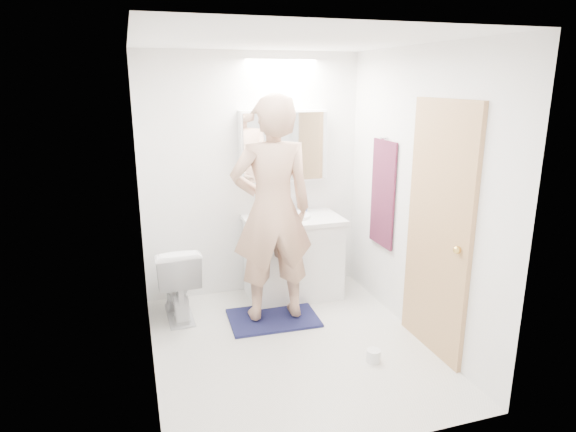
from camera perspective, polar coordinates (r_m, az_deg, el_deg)
name	(u,v)px	position (r m, az deg, el deg)	size (l,w,h in m)	color
floor	(291,346)	(4.24, 0.40, -14.75)	(2.50, 2.50, 0.00)	silver
ceiling	(292,40)	(3.68, 0.47, 19.61)	(2.50, 2.50, 0.00)	white
wall_back	(253,177)	(4.96, -4.08, 4.55)	(2.50, 2.50, 0.00)	white
wall_front	(365,261)	(2.68, 8.82, -5.13)	(2.50, 2.50, 0.00)	white
wall_left	(142,218)	(3.61, -16.42, -0.19)	(2.50, 2.50, 0.00)	white
wall_right	(418,196)	(4.25, 14.69, 2.24)	(2.50, 2.50, 0.00)	white
vanity_cabinet	(293,259)	(5.00, 0.59, -4.96)	(0.90, 0.55, 0.78)	silver
countertop	(293,220)	(4.87, 0.61, -0.44)	(0.95, 0.58, 0.04)	silver
sink_basin	(292,216)	(4.89, 0.50, 0.05)	(0.36, 0.36, 0.03)	white
faucet	(286,205)	(5.05, -0.17, 1.31)	(0.02, 0.02, 0.16)	silver
medicine_cabinet	(284,146)	(4.92, -0.51, 8.04)	(0.88, 0.14, 0.70)	white
mirror_panel	(286,147)	(4.85, -0.24, 7.93)	(0.84, 0.01, 0.66)	silver
toilet	(177,280)	(4.70, -12.70, -7.24)	(0.39, 0.69, 0.70)	white
bath_rug	(273,318)	(4.66, -1.72, -11.64)	(0.80, 0.55, 0.02)	#151E43
person	(272,210)	(4.29, -1.83, 0.66)	(0.72, 0.47, 1.98)	tan
door	(438,231)	(4.01, 16.90, -1.67)	(0.04, 0.80, 2.00)	tan
door_knob	(457,250)	(3.77, 18.89, -3.72)	(0.06, 0.06, 0.06)	gold
towel	(383,194)	(4.72, 10.86, 2.52)	(0.02, 0.42, 1.00)	#0F1C32
towel_hook	(384,138)	(4.63, 11.04, 8.80)	(0.02, 0.02, 0.07)	silver
soap_bottle_a	(261,207)	(4.90, -3.10, 1.08)	(0.08, 0.08, 0.20)	#CAC383
soap_bottle_b	(274,206)	(4.97, -1.68, 1.10)	(0.07, 0.08, 0.17)	#5183AF
toothbrush_cup	(304,208)	(5.05, 1.84, 0.89)	(0.09, 0.09, 0.09)	#3E5FBC
toilet_paper_roll	(373,356)	(4.07, 9.81, -15.57)	(0.11, 0.11, 0.10)	silver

